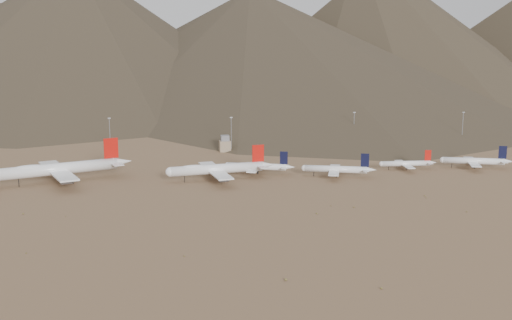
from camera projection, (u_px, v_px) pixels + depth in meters
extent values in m
plane|color=#8E6B49|center=(200.00, 192.00, 350.91)|extent=(3000.00, 3000.00, 0.00)
cylinder|color=white|center=(60.00, 169.00, 372.88)|extent=(65.27, 27.73, 6.88)
cone|color=white|center=(122.00, 162.00, 390.45)|extent=(13.33, 9.69, 6.19)
cube|color=white|center=(58.00, 171.00, 372.44)|extent=(29.54, 61.22, 0.86)
cube|color=white|center=(114.00, 162.00, 387.89)|extent=(13.07, 23.88, 0.41)
cube|color=red|center=(111.00, 148.00, 385.54)|extent=(8.40, 3.34, 12.20)
cylinder|color=black|center=(19.00, 183.00, 362.95)|extent=(0.44, 0.44, 4.66)
cylinder|color=black|center=(62.00, 178.00, 376.10)|extent=(0.55, 0.55, 4.66)
cylinder|color=black|center=(64.00, 179.00, 373.15)|extent=(0.55, 0.55, 4.66)
ellipsoid|color=white|center=(29.00, 169.00, 364.30)|extent=(21.83, 11.68, 4.13)
cylinder|color=slate|center=(54.00, 170.00, 383.25)|extent=(7.29, 5.05, 3.09)
cylinder|color=slate|center=(63.00, 178.00, 362.30)|extent=(7.29, 5.05, 3.09)
cylinder|color=slate|center=(50.00, 166.00, 392.68)|extent=(7.29, 5.05, 3.09)
cylinder|color=slate|center=(67.00, 181.00, 352.87)|extent=(7.29, 5.05, 3.09)
cylinder|color=white|center=(217.00, 169.00, 378.76)|extent=(55.93, 12.96, 5.75)
sphere|color=white|center=(170.00, 172.00, 370.41)|extent=(5.64, 5.64, 5.64)
cone|color=white|center=(267.00, 165.00, 388.04)|extent=(10.61, 6.44, 5.18)
cube|color=white|center=(215.00, 170.00, 378.60)|extent=(15.48, 51.74, 0.72)
cube|color=white|center=(260.00, 165.00, 386.67)|extent=(7.49, 19.87, 0.35)
cube|color=red|center=(258.00, 153.00, 384.90)|extent=(7.24, 1.46, 10.20)
cylinder|color=black|center=(185.00, 179.00, 373.85)|extent=(0.37, 0.37, 3.90)
cylinder|color=black|center=(218.00, 176.00, 381.38)|extent=(0.46, 0.46, 3.90)
cylinder|color=black|center=(219.00, 177.00, 378.69)|extent=(0.46, 0.46, 3.90)
ellipsoid|color=white|center=(193.00, 168.00, 374.11)|extent=(18.22, 6.60, 3.45)
cylinder|color=slate|center=(211.00, 169.00, 388.40)|extent=(5.86, 3.29, 2.59)
cylinder|color=slate|center=(220.00, 176.00, 369.35)|extent=(5.86, 3.29, 2.59)
cylinder|color=slate|center=(207.00, 166.00, 396.98)|extent=(5.86, 3.29, 2.59)
cylinder|color=slate|center=(224.00, 180.00, 360.77)|extent=(5.86, 3.29, 2.59)
cylinder|color=white|center=(257.00, 166.00, 396.00)|extent=(35.81, 16.31, 3.98)
sphere|color=white|center=(228.00, 165.00, 399.03)|extent=(3.90, 3.90, 3.90)
cone|color=white|center=(290.00, 167.00, 392.54)|extent=(7.43, 5.63, 3.58)
cube|color=white|center=(256.00, 167.00, 396.23)|extent=(16.29, 31.54, 0.50)
cube|color=white|center=(285.00, 167.00, 393.01)|extent=(7.19, 12.35, 0.24)
cube|color=black|center=(284.00, 158.00, 392.05)|extent=(4.60, 1.97, 7.86)
cylinder|color=black|center=(236.00, 171.00, 398.77)|extent=(0.42, 0.42, 2.72)
cylinder|color=black|center=(258.00, 171.00, 397.49)|extent=(0.52, 0.52, 2.72)
cylinder|color=black|center=(258.00, 172.00, 395.57)|extent=(0.52, 0.52, 2.72)
cylinder|color=slate|center=(258.00, 166.00, 404.94)|extent=(4.06, 2.94, 1.79)
cylinder|color=slate|center=(253.00, 172.00, 387.92)|extent=(4.06, 2.94, 1.79)
cylinder|color=white|center=(336.00, 169.00, 387.32)|extent=(36.83, 16.24, 4.08)
sphere|color=white|center=(305.00, 168.00, 390.18)|extent=(4.00, 4.00, 4.00)
cone|color=white|center=(371.00, 170.00, 384.07)|extent=(7.60, 5.70, 3.67)
cube|color=white|center=(334.00, 170.00, 387.56)|extent=(16.29, 32.40, 0.51)
cube|color=white|center=(366.00, 169.00, 384.50)|extent=(7.23, 12.67, 0.24)
cube|color=black|center=(365.00, 160.00, 383.52)|extent=(4.73, 1.96, 8.05)
cylinder|color=black|center=(314.00, 174.00, 389.99)|extent=(0.43, 0.43, 2.79)
cylinder|color=black|center=(337.00, 174.00, 388.87)|extent=(0.54, 0.54, 2.79)
cylinder|color=black|center=(337.00, 175.00, 386.89)|extent=(0.54, 0.54, 2.79)
cylinder|color=slate|center=(335.00, 169.00, 396.50)|extent=(4.15, 2.97, 1.84)
cylinder|color=slate|center=(334.00, 175.00, 379.01)|extent=(4.15, 2.97, 1.84)
cylinder|color=white|center=(406.00, 163.00, 408.19)|extent=(31.52, 5.96, 3.40)
sphere|color=white|center=(382.00, 164.00, 406.68)|extent=(3.33, 3.33, 3.33)
cone|color=white|center=(432.00, 163.00, 409.83)|extent=(5.87, 3.51, 3.06)
cube|color=white|center=(405.00, 164.00, 408.23)|extent=(7.20, 27.19, 0.43)
cube|color=white|center=(429.00, 163.00, 409.57)|extent=(3.65, 10.41, 0.20)
cube|color=red|center=(428.00, 155.00, 408.59)|extent=(4.09, 0.64, 6.72)
cylinder|color=black|center=(389.00, 168.00, 407.69)|extent=(0.36, 0.36, 2.33)
cylinder|color=black|center=(406.00, 168.00, 409.64)|extent=(0.45, 0.45, 2.33)
cylinder|color=black|center=(407.00, 168.00, 407.97)|extent=(0.45, 0.45, 2.33)
cylinder|color=slate|center=(401.00, 163.00, 415.73)|extent=(3.25, 1.78, 1.53)
cylinder|color=slate|center=(408.00, 168.00, 401.05)|extent=(3.25, 1.78, 1.53)
cylinder|color=white|center=(474.00, 161.00, 411.99)|extent=(37.30, 16.46, 4.13)
sphere|color=white|center=(443.00, 160.00, 414.89)|extent=(4.05, 4.05, 4.05)
cone|color=white|center=(508.00, 161.00, 408.68)|extent=(7.70, 5.77, 3.72)
cube|color=white|center=(472.00, 162.00, 412.23)|extent=(16.52, 32.81, 0.52)
cube|color=white|center=(503.00, 161.00, 409.12)|extent=(7.33, 12.84, 0.25)
cube|color=black|center=(503.00, 152.00, 408.13)|extent=(4.79, 1.98, 8.16)
cylinder|color=black|center=(452.00, 166.00, 414.70)|extent=(0.44, 0.44, 2.83)
cylinder|color=black|center=(474.00, 166.00, 413.55)|extent=(0.54, 0.54, 2.83)
cylinder|color=black|center=(475.00, 167.00, 411.55)|extent=(0.54, 0.54, 2.83)
cylinder|color=slate|center=(470.00, 161.00, 421.28)|extent=(4.21, 3.01, 1.86)
cylinder|color=slate|center=(475.00, 166.00, 403.57)|extent=(4.21, 3.01, 1.86)
cube|color=gray|center=(225.00, 146.00, 471.20)|extent=(8.00, 8.00, 8.00)
cube|color=slate|center=(225.00, 138.00, 470.04)|extent=(6.00, 6.00, 4.00)
cylinder|color=gray|center=(110.00, 136.00, 464.82)|extent=(0.50, 0.50, 25.00)
cube|color=gray|center=(109.00, 118.00, 462.33)|extent=(2.00, 0.60, 0.80)
cylinder|color=gray|center=(231.00, 135.00, 468.60)|extent=(0.50, 0.50, 25.00)
cube|color=gray|center=(231.00, 118.00, 466.11)|extent=(2.00, 0.60, 0.80)
cylinder|color=gray|center=(354.00, 129.00, 498.26)|extent=(0.50, 0.50, 25.00)
cube|color=gray|center=(354.00, 112.00, 495.77)|extent=(2.00, 0.60, 0.80)
cylinder|color=gray|center=(462.00, 129.00, 499.09)|extent=(0.50, 0.50, 25.00)
cube|color=gray|center=(463.00, 112.00, 496.60)|extent=(2.00, 0.60, 0.80)
ellipsoid|color=olive|center=(66.00, 216.00, 304.39)|extent=(0.58, 0.58, 0.37)
ellipsoid|color=olive|center=(425.00, 196.00, 342.45)|extent=(1.00, 1.00, 0.59)
ellipsoid|color=olive|center=(184.00, 256.00, 249.77)|extent=(0.67, 0.67, 0.50)
ellipsoid|color=olive|center=(331.00, 206.00, 322.79)|extent=(0.55, 0.55, 0.44)
ellipsoid|color=olive|center=(381.00, 288.00, 218.20)|extent=(0.87, 0.87, 0.68)
ellipsoid|color=olive|center=(317.00, 213.00, 308.57)|extent=(0.95, 0.95, 0.67)
ellipsoid|color=olive|center=(286.00, 280.00, 225.52)|extent=(1.00, 1.00, 0.90)
ellipsoid|color=olive|center=(426.00, 198.00, 338.09)|extent=(0.60, 0.60, 0.50)
ellipsoid|color=olive|center=(467.00, 212.00, 311.80)|extent=(0.63, 0.63, 0.50)
ellipsoid|color=olive|center=(354.00, 207.00, 319.90)|extent=(0.91, 0.91, 0.63)
ellipsoid|color=olive|center=(26.00, 253.00, 253.28)|extent=(0.70, 0.70, 0.44)
ellipsoid|color=olive|center=(23.00, 214.00, 308.45)|extent=(1.02, 1.02, 0.62)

